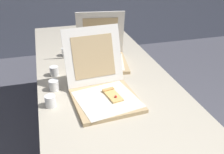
# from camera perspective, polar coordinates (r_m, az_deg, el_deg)

# --- Properties ---
(table) EXTENTS (0.88, 2.41, 0.73)m
(table) POSITION_cam_1_polar(r_m,az_deg,el_deg) (1.82, -2.13, -0.42)
(table) COLOR #BCB29E
(table) RESTS_ON ground
(pizza_box_front) EXTENTS (0.39, 0.50, 0.36)m
(pizza_box_front) POSITION_cam_1_polar(r_m,az_deg,el_deg) (1.50, -1.93, -2.81)
(pizza_box_front) COLOR tan
(pizza_box_front) RESTS_ON table
(pizza_box_middle) EXTENTS (0.41, 0.41, 0.37)m
(pizza_box_middle) POSITION_cam_1_polar(r_m,az_deg,el_deg) (1.93, -2.29, 4.54)
(pizza_box_middle) COLOR tan
(pizza_box_middle) RESTS_ON table
(cup_white_far) EXTENTS (0.06, 0.06, 0.07)m
(cup_white_far) POSITION_cam_1_polar(r_m,az_deg,el_deg) (2.10, -10.21, 5.47)
(cup_white_far) COLOR white
(cup_white_far) RESTS_ON table
(cup_white_near_center) EXTENTS (0.06, 0.06, 0.07)m
(cup_white_near_center) POSITION_cam_1_polar(r_m,az_deg,el_deg) (1.62, -12.71, -1.81)
(cup_white_near_center) COLOR white
(cup_white_near_center) RESTS_ON table
(cup_white_mid) EXTENTS (0.06, 0.06, 0.07)m
(cup_white_mid) POSITION_cam_1_polar(r_m,az_deg,el_deg) (1.80, -12.63, 1.29)
(cup_white_mid) COLOR white
(cup_white_mid) RESTS_ON table
(cup_white_near_left) EXTENTS (0.06, 0.06, 0.07)m
(cup_white_near_left) POSITION_cam_1_polar(r_m,az_deg,el_deg) (1.47, -13.44, -5.18)
(cup_white_near_left) COLOR white
(cup_white_near_left) RESTS_ON table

